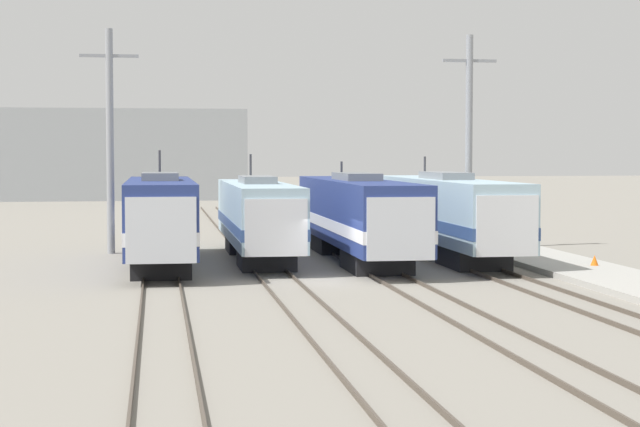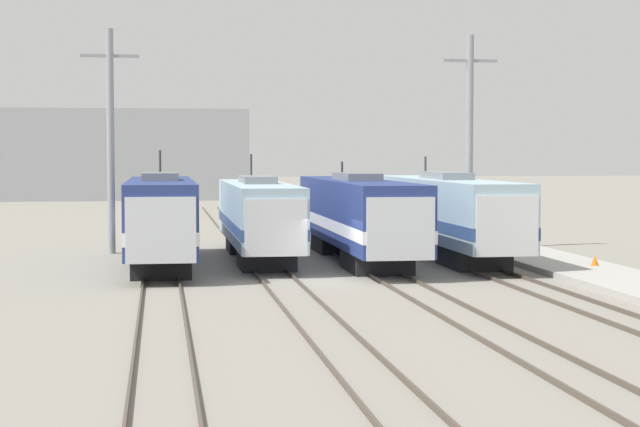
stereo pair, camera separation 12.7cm
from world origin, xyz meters
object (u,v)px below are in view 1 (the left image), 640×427
locomotive_center_left (258,217)px  locomotive_center_right (358,216)px  locomotive_far_left (160,219)px  locomotive_far_right (448,214)px  traffic_cone (595,260)px  catenary_tower_right (469,139)px  catenary_tower_left (110,138)px

locomotive_center_left → locomotive_center_right: 4.90m
locomotive_center_left → locomotive_far_left: bearing=-150.4°
locomotive_center_right → locomotive_far_right: size_ratio=1.00×
locomotive_far_right → traffic_cone: size_ratio=42.01×
traffic_cone → locomotive_far_right: bearing=125.4°
traffic_cone → locomotive_far_left: bearing=167.0°
locomotive_far_right → catenary_tower_right: size_ratio=1.65×
catenary_tower_left → catenary_tower_right: bearing=0.0°
locomotive_far_left → locomotive_center_right: size_ratio=0.83×
locomotive_center_right → catenary_tower_left: bearing=153.5°
locomotive_far_right → catenary_tower_right: catenary_tower_right is taller
locomotive_center_left → locomotive_far_right: locomotive_center_left is taller
locomotive_far_left → catenary_tower_right: bearing=23.9°
locomotive_center_right → catenary_tower_right: 10.21m
locomotive_far_left → locomotive_center_left: (4.74, 2.69, -0.11)m
locomotive_center_left → traffic_cone: bearing=-26.4°
locomotive_far_left → catenary_tower_right: (16.81, 7.46, 3.80)m
locomotive_center_right → catenary_tower_right: size_ratio=1.66×
locomotive_far_right → catenary_tower_left: bearing=163.2°
catenary_tower_right → traffic_cone: bearing=-79.2°
locomotive_center_left → catenary_tower_left: 9.55m
locomotive_center_left → catenary_tower_left: size_ratio=1.45×
catenary_tower_left → traffic_cone: bearing=-28.8°
locomotive_center_right → catenary_tower_left: (-12.03, 6.00, 3.83)m
locomotive_far_left → locomotive_far_right: bearing=9.6°
locomotive_center_right → locomotive_far_right: bearing=11.2°
locomotive_far_left → locomotive_center_right: bearing=8.8°
catenary_tower_left → traffic_cone: (21.63, -11.88, -5.55)m
catenary_tower_right → locomotive_far_right: bearing=-117.0°
locomotive_center_right → catenary_tower_right: (7.32, 6.00, 3.83)m
locomotive_far_left → traffic_cone: locomotive_far_left is taller
locomotive_center_left → catenary_tower_right: 13.55m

